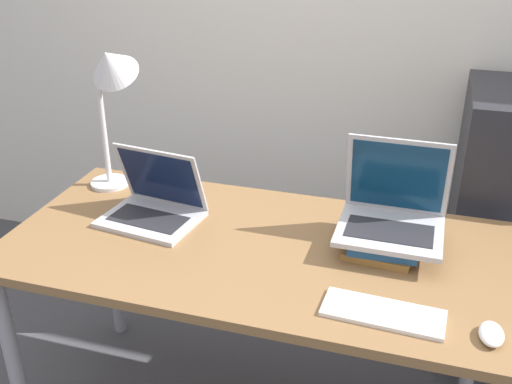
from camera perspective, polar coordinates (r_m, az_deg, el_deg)
The scene contains 7 objects.
desk at distance 1.89m, azimuth 0.02°, elevation -7.04°, with size 1.55×0.76×0.75m.
laptop_left at distance 2.00m, azimuth -9.69°, elevation -1.23°, with size 0.33×0.27×0.24m.
book_stack at distance 1.85m, azimuth 12.01°, elevation -4.61°, with size 0.22×0.22×0.06m.
laptop_on_books at distance 1.84m, azimuth 12.86°, elevation -1.91°, with size 0.31×0.26×0.27m.
wireless_keyboard at distance 1.59m, azimuth 12.01°, elevation -11.21°, with size 0.31×0.14×0.01m.
mouse at distance 1.58m, azimuth 21.50°, elevation -12.47°, with size 0.06×0.10×0.03m.
desk_lamp at distance 2.09m, azimuth -13.73°, elevation 10.34°, with size 0.23×0.20×0.56m.
Camera 1 is at (0.46, -1.13, 1.70)m, focal length 42.00 mm.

